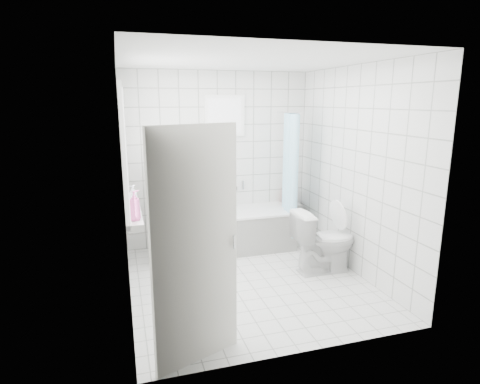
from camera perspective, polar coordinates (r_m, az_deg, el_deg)
name	(u,v)px	position (r m, az deg, el deg)	size (l,w,h in m)	color
ground	(248,281)	(5.06, 1.19, -12.54)	(3.00, 3.00, 0.00)	white
ceiling	(249,60)	(4.59, 1.35, 18.25)	(3.00, 3.00, 0.00)	white
wall_back	(218,160)	(6.07, -3.13, 4.61)	(2.80, 0.02, 2.60)	white
wall_front	(306,210)	(3.29, 9.37, -2.61)	(2.80, 0.02, 2.60)	white
wall_left	(124,185)	(4.43, -16.23, 1.03)	(0.02, 3.00, 2.60)	white
wall_right	(355,171)	(5.25, 15.98, 2.83)	(0.02, 3.00, 2.60)	white
window_left	(126,153)	(4.68, -15.97, 5.38)	(0.01, 0.90, 1.40)	white
window_back	(225,116)	(6.00, -2.16, 10.76)	(0.50, 0.01, 0.50)	white
window_sill	(134,216)	(4.82, -14.90, -3.32)	(0.18, 1.02, 0.08)	white
door	(196,249)	(3.27, -6.28, -8.12)	(0.04, 0.80, 2.00)	silver
bathtub	(231,230)	(5.97, -1.30, -5.47)	(1.84, 0.77, 0.58)	white
partition_wall	(163,206)	(5.62, -10.90, -1.99)	(0.15, 0.85, 1.50)	white
tiled_ledge	(288,221)	(6.54, 6.81, -4.08)	(0.40, 0.24, 0.55)	white
toilet	(324,241)	(5.29, 11.92, -6.82)	(0.46, 0.81, 0.82)	white
curtain_rod	(288,113)	(5.94, 6.85, 11.14)	(0.02, 0.02, 0.80)	silver
shower_curtain	(290,176)	(5.91, 7.12, 2.34)	(0.14, 0.48, 1.78)	#55CBFB
tub_faucet	(231,189)	(6.16, -1.26, 0.50)	(0.18, 0.06, 0.06)	silver
sill_bottles	(134,204)	(4.66, -14.84, -1.63)	(0.17, 0.58, 0.33)	white
ledge_bottles	(288,197)	(6.43, 6.78, -0.71)	(0.17, 0.18, 0.25)	#1AA051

